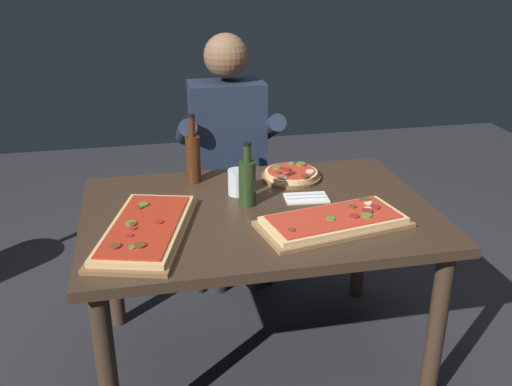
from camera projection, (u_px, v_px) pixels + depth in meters
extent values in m
plane|color=#2D2D33|center=(258.00, 357.00, 2.60)|extent=(6.40, 6.40, 0.00)
cube|color=#3D2B1E|center=(259.00, 214.00, 2.32)|extent=(1.40, 0.96, 0.04)
cylinder|color=#3D2B1E|center=(108.00, 374.00, 1.98)|extent=(0.07, 0.07, 0.70)
cylinder|color=#3D2B1E|center=(436.00, 329.00, 2.22)|extent=(0.07, 0.07, 0.70)
cylinder|color=#3D2B1E|center=(112.00, 261.00, 2.70)|extent=(0.07, 0.07, 0.70)
cylinder|color=#3D2B1E|center=(360.00, 236.00, 2.94)|extent=(0.07, 0.07, 0.70)
cube|color=olive|center=(333.00, 224.00, 2.16)|extent=(0.60, 0.36, 0.02)
cube|color=#E5C184|center=(334.00, 220.00, 2.16)|extent=(0.56, 0.33, 0.02)
cube|color=red|center=(334.00, 217.00, 2.15)|extent=(0.51, 0.29, 0.01)
cylinder|color=maroon|center=(367.00, 211.00, 2.19)|extent=(0.04, 0.04, 0.01)
cylinder|color=#4C7F2D|center=(367.00, 215.00, 2.15)|extent=(0.04, 0.04, 0.01)
cylinder|color=maroon|center=(354.00, 216.00, 2.14)|extent=(0.04, 0.04, 0.01)
cylinder|color=brown|center=(365.00, 200.00, 2.28)|extent=(0.04, 0.04, 0.01)
cylinder|color=brown|center=(291.00, 230.00, 2.04)|extent=(0.03, 0.03, 0.00)
cylinder|color=beige|center=(368.00, 203.00, 2.26)|extent=(0.03, 0.03, 0.01)
cylinder|color=#4C7F2D|center=(331.00, 218.00, 2.13)|extent=(0.03, 0.03, 0.00)
cylinder|color=beige|center=(368.00, 209.00, 2.21)|extent=(0.03, 0.03, 0.01)
cylinder|color=maroon|center=(375.00, 207.00, 2.21)|extent=(0.04, 0.04, 0.01)
cylinder|color=brown|center=(352.00, 207.00, 2.22)|extent=(0.03, 0.03, 0.01)
cube|color=brown|center=(146.00, 232.00, 2.10)|extent=(0.44, 0.66, 0.02)
cube|color=#DBB270|center=(146.00, 228.00, 2.10)|extent=(0.40, 0.61, 0.02)
cube|color=#B72D19|center=(145.00, 225.00, 2.09)|extent=(0.36, 0.56, 0.01)
cylinder|color=brown|center=(139.00, 207.00, 2.21)|extent=(0.03, 0.03, 0.01)
cylinder|color=maroon|center=(130.00, 235.00, 2.00)|extent=(0.03, 0.03, 0.00)
cylinder|color=brown|center=(133.00, 224.00, 2.08)|extent=(0.03, 0.03, 0.01)
cylinder|color=#4C7F2D|center=(132.00, 247.00, 1.92)|extent=(0.02, 0.02, 0.01)
cylinder|color=#4C7F2D|center=(131.00, 223.00, 2.09)|extent=(0.04, 0.04, 0.01)
cylinder|color=brown|center=(131.00, 224.00, 2.09)|extent=(0.03, 0.03, 0.01)
cylinder|color=maroon|center=(159.00, 222.00, 2.10)|extent=(0.03, 0.03, 0.01)
cylinder|color=brown|center=(115.00, 246.00, 1.93)|extent=(0.04, 0.04, 0.01)
cylinder|color=brown|center=(140.00, 245.00, 1.93)|extent=(0.04, 0.04, 0.01)
cylinder|color=maroon|center=(133.00, 228.00, 2.05)|extent=(0.02, 0.02, 0.01)
cylinder|color=#4C7F2D|center=(144.00, 204.00, 2.24)|extent=(0.04, 0.04, 0.01)
cylinder|color=brown|center=(291.00, 177.00, 2.61)|extent=(0.27, 0.27, 0.02)
cylinder|color=#E5C184|center=(291.00, 173.00, 2.60)|extent=(0.24, 0.24, 0.02)
cylinder|color=red|center=(291.00, 171.00, 2.60)|extent=(0.21, 0.21, 0.01)
cylinder|color=brown|center=(305.00, 176.00, 2.52)|extent=(0.04, 0.04, 0.01)
cylinder|color=#4C7F2D|center=(301.00, 164.00, 2.66)|extent=(0.04, 0.04, 0.01)
cylinder|color=brown|center=(303.00, 165.00, 2.65)|extent=(0.03, 0.03, 0.01)
cylinder|color=beige|center=(310.00, 171.00, 2.58)|extent=(0.04, 0.04, 0.00)
cylinder|color=#4C7F2D|center=(277.00, 167.00, 2.62)|extent=(0.04, 0.04, 0.01)
cylinder|color=brown|center=(278.00, 173.00, 2.56)|extent=(0.03, 0.03, 0.01)
cylinder|color=#4C7F2D|center=(292.00, 163.00, 2.67)|extent=(0.03, 0.03, 0.01)
cylinder|color=beige|center=(283.00, 177.00, 2.51)|extent=(0.03, 0.03, 0.01)
cylinder|color=maroon|center=(286.00, 170.00, 2.59)|extent=(0.04, 0.04, 0.01)
cylinder|color=#47230F|center=(193.00, 159.00, 2.54)|extent=(0.06, 0.06, 0.21)
cylinder|color=#47230F|center=(192.00, 127.00, 2.48)|extent=(0.03, 0.03, 0.09)
cylinder|color=black|center=(191.00, 116.00, 2.46)|extent=(0.03, 0.03, 0.01)
cylinder|color=#233819|center=(247.00, 183.00, 2.32)|extent=(0.07, 0.07, 0.19)
cylinder|color=#233819|center=(247.00, 154.00, 2.27)|extent=(0.03, 0.03, 0.07)
cylinder|color=black|center=(247.00, 144.00, 2.25)|extent=(0.03, 0.03, 0.01)
cylinder|color=silver|center=(238.00, 182.00, 2.43)|extent=(0.08, 0.08, 0.11)
cylinder|color=#5B3814|center=(238.00, 189.00, 2.44)|extent=(0.07, 0.07, 0.05)
cube|color=white|center=(306.00, 198.00, 2.40)|extent=(0.19, 0.12, 0.01)
cube|color=silver|center=(307.00, 198.00, 2.38)|extent=(0.17, 0.03, 0.00)
cube|color=silver|center=(306.00, 195.00, 2.42)|extent=(0.17, 0.03, 0.00)
cube|color=black|center=(229.00, 202.00, 3.13)|extent=(0.44, 0.44, 0.04)
cube|color=black|center=(223.00, 150.00, 3.22)|extent=(0.40, 0.04, 0.42)
cylinder|color=black|center=(200.00, 258.00, 3.01)|extent=(0.04, 0.04, 0.41)
cylinder|color=black|center=(270.00, 251.00, 3.09)|extent=(0.04, 0.04, 0.41)
cylinder|color=black|center=(193.00, 227.00, 3.36)|extent=(0.04, 0.04, 0.41)
cylinder|color=black|center=(256.00, 221.00, 3.43)|extent=(0.04, 0.04, 0.41)
cylinder|color=#23232D|center=(217.00, 252.00, 3.03)|extent=(0.11, 0.11, 0.45)
cylinder|color=#23232D|center=(254.00, 249.00, 3.07)|extent=(0.11, 0.11, 0.45)
cube|color=#23232D|center=(232.00, 196.00, 3.01)|extent=(0.34, 0.40, 0.12)
cube|color=#1E283D|center=(228.00, 132.00, 2.97)|extent=(0.38, 0.22, 0.52)
sphere|color=brown|center=(226.00, 56.00, 2.82)|extent=(0.22, 0.22, 0.22)
cylinder|color=#1E283D|center=(186.00, 132.00, 2.88)|extent=(0.09, 0.31, 0.21)
cylinder|color=#1E283D|center=(271.00, 127.00, 2.96)|extent=(0.09, 0.31, 0.21)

